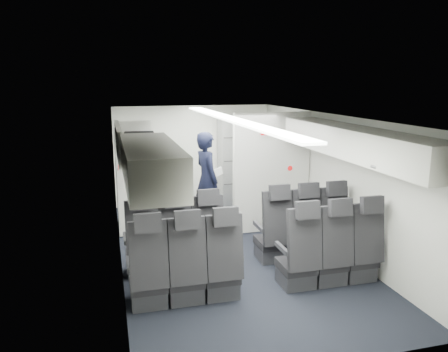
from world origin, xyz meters
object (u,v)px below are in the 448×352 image
seat_row_mid (261,263)px  boarding_door (119,178)px  flight_attendant (207,180)px  seat_row_front (240,239)px  carry_on_bag (139,141)px  galley_unit (238,161)px

seat_row_mid → boarding_door: size_ratio=1.79×
boarding_door → flight_attendant: (1.56, -0.22, -0.07)m
seat_row_mid → boarding_door: 3.45m
flight_attendant → seat_row_front: bearing=170.7°
flight_attendant → carry_on_bag: size_ratio=4.28×
galley_unit → boarding_door: bearing=-155.7°
galley_unit → carry_on_bag: carry_on_bag is taller
seat_row_front → flight_attendant: bearing=92.4°
seat_row_mid → boarding_door: (-1.64, 2.99, 0.55)m
galley_unit → carry_on_bag: size_ratio=4.58×
boarding_door → flight_attendant: size_ratio=1.05×
galley_unit → boarding_door: (-2.59, -1.17, 0.00)m
seat_row_front → flight_attendant: (-0.08, 1.86, 0.48)m
flight_attendant → carry_on_bag: bearing=124.7°
boarding_door → galley_unit: bearing=24.3°
flight_attendant → galley_unit: bearing=-48.2°
seat_row_front → carry_on_bag: size_ratio=8.03×
boarding_door → flight_attendant: boarding_door is taller
seat_row_mid → galley_unit: bearing=77.1°
seat_row_mid → carry_on_bag: carry_on_bag is taller
galley_unit → seat_row_mid: bearing=-102.9°
seat_row_front → seat_row_mid: same height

